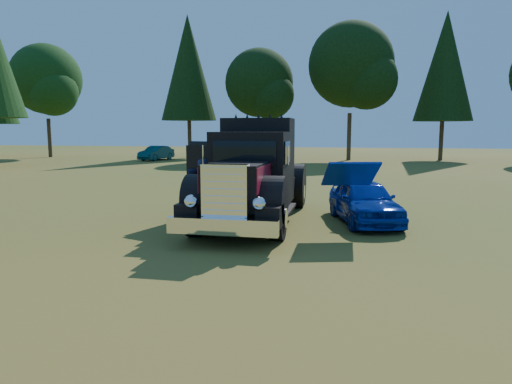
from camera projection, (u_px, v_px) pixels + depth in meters
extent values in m
plane|color=#384F17|center=(199.00, 230.00, 12.21)|extent=(120.00, 120.00, 0.00)
cylinder|color=#2D2116|center=(441.00, 135.00, 40.20)|extent=(0.36, 0.36, 4.50)
cone|color=black|center=(445.00, 66.00, 39.41)|extent=(5.00, 5.00, 9.38)
cylinder|color=#2D2116|center=(50.00, 138.00, 44.96)|extent=(0.36, 0.36, 3.78)
sphere|color=black|center=(46.00, 79.00, 44.20)|extent=(6.72, 6.72, 6.72)
sphere|color=black|center=(53.00, 91.00, 43.31)|extent=(4.62, 4.62, 4.62)
cylinder|color=#2D2116|center=(190.00, 133.00, 43.66)|extent=(0.36, 0.36, 4.68)
cone|color=black|center=(188.00, 68.00, 42.84)|extent=(5.20, 5.20, 9.75)
cylinder|color=#2D2116|center=(349.00, 137.00, 40.31)|extent=(0.36, 0.36, 4.14)
sphere|color=black|center=(351.00, 65.00, 39.48)|extent=(7.36, 7.36, 7.36)
sphere|color=black|center=(367.00, 79.00, 38.50)|extent=(5.06, 5.06, 5.06)
cylinder|color=#2D2116|center=(259.00, 141.00, 41.42)|extent=(0.36, 0.36, 3.42)
sphere|color=black|center=(259.00, 83.00, 40.73)|extent=(6.08, 6.08, 6.08)
sphere|color=black|center=(270.00, 95.00, 39.92)|extent=(4.18, 4.18, 4.18)
cylinder|color=black|center=(195.00, 215.00, 11.39)|extent=(0.32, 1.10, 1.10)
cylinder|color=black|center=(278.00, 218.00, 10.99)|extent=(0.32, 1.10, 1.10)
cylinder|color=black|center=(239.00, 190.00, 16.06)|extent=(0.32, 1.10, 1.10)
cylinder|color=black|center=(299.00, 192.00, 15.65)|extent=(0.32, 1.10, 1.10)
cylinder|color=black|center=(248.00, 190.00, 15.99)|extent=(0.32, 1.10, 1.10)
cylinder|color=black|center=(289.00, 191.00, 15.71)|extent=(0.32, 1.10, 1.10)
cube|color=black|center=(256.00, 198.00, 13.71)|extent=(1.60, 6.40, 0.28)
cube|color=white|center=(222.00, 227.00, 9.97)|extent=(2.50, 0.22, 0.36)
cube|color=white|center=(225.00, 193.00, 10.17)|extent=(1.05, 0.30, 1.30)
cube|color=black|center=(236.00, 185.00, 11.18)|extent=(1.35, 1.80, 1.10)
cube|color=maroon|center=(209.00, 177.00, 11.29)|extent=(0.02, 1.80, 0.60)
cube|color=maroon|center=(264.00, 178.00, 11.02)|extent=(0.02, 1.80, 0.60)
cylinder|color=black|center=(198.00, 199.00, 11.32)|extent=(0.55, 1.24, 1.24)
cylinder|color=black|center=(274.00, 201.00, 10.95)|extent=(0.55, 1.24, 1.24)
sphere|color=white|center=(191.00, 201.00, 10.28)|extent=(0.32, 0.32, 0.32)
sphere|color=white|center=(259.00, 204.00, 9.98)|extent=(0.32, 0.32, 0.32)
cube|color=black|center=(250.00, 170.00, 12.66)|extent=(2.05, 1.30, 2.10)
cube|color=black|center=(244.00, 153.00, 11.94)|extent=(1.70, 0.05, 0.65)
cube|color=black|center=(258.00, 160.00, 13.89)|extent=(2.05, 1.30, 2.50)
cube|color=black|center=(268.00, 180.00, 15.61)|extent=(2.00, 2.00, 0.35)
cube|color=black|center=(202.00, 171.00, 13.41)|extent=(1.05, 0.44, 1.50)
cube|color=#973816|center=(202.00, 176.00, 13.48)|extent=(0.80, 0.31, 0.75)
imported|color=#0730AB|center=(364.00, 201.00, 13.11)|extent=(2.36, 3.95, 1.26)
cube|color=#0730AB|center=(351.00, 174.00, 11.47)|extent=(1.49, 1.22, 0.67)
imported|color=#1B2740|center=(205.00, 190.00, 13.34)|extent=(0.56, 0.74, 1.82)
imported|color=#1F304A|center=(194.00, 195.00, 13.13)|extent=(0.96, 0.94, 1.56)
imported|color=#093739|center=(156.00, 153.00, 40.40)|extent=(2.08, 4.03, 1.27)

